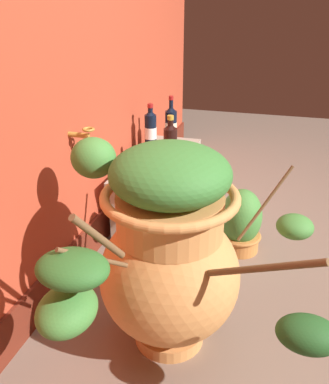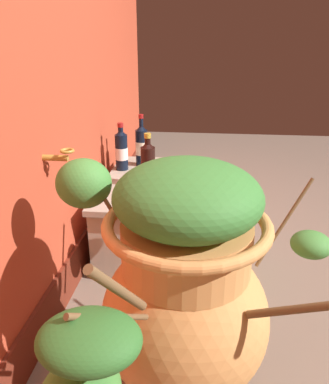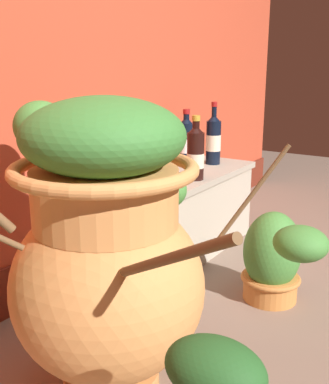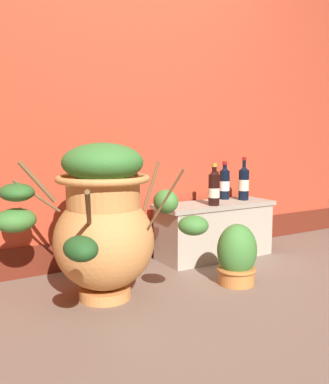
# 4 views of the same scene
# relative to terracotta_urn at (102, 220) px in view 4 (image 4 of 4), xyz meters

# --- Properties ---
(ground_plane) EXTENTS (7.00, 7.00, 0.00)m
(ground_plane) POSITION_rel_terracotta_urn_xyz_m (0.37, -0.53, -0.43)
(ground_plane) COLOR #7A6656
(back_wall) EXTENTS (4.40, 0.33, 2.60)m
(back_wall) POSITION_rel_terracotta_urn_xyz_m (0.37, 0.67, 0.86)
(back_wall) COLOR #B74228
(back_wall) RESTS_ON ground_plane
(terracotta_urn) EXTENTS (1.05, 1.00, 0.84)m
(terracotta_urn) POSITION_rel_terracotta_urn_xyz_m (0.00, 0.00, 0.00)
(terracotta_urn) COLOR #D68E4C
(terracotta_urn) RESTS_ON ground_plane
(stone_ledge) EXTENTS (0.89, 0.34, 0.40)m
(stone_ledge) POSITION_rel_terracotta_urn_xyz_m (1.02, 0.34, -0.22)
(stone_ledge) COLOR #B2A893
(stone_ledge) RESTS_ON ground_plane
(wine_bottle_left) EXTENTS (0.08, 0.08, 0.32)m
(wine_bottle_left) POSITION_rel_terracotta_urn_xyz_m (1.29, 0.34, 0.10)
(wine_bottle_left) COLOR black
(wine_bottle_left) RESTS_ON stone_ledge
(wine_bottle_middle) EXTENTS (0.08, 0.08, 0.29)m
(wine_bottle_middle) POSITION_rel_terracotta_urn_xyz_m (1.19, 0.45, 0.10)
(wine_bottle_middle) COLOR black
(wine_bottle_middle) RESTS_ON stone_ledge
(wine_bottle_right) EXTENTS (0.08, 0.08, 0.29)m
(wine_bottle_right) POSITION_rel_terracotta_urn_xyz_m (0.94, 0.25, 0.10)
(wine_bottle_right) COLOR black
(wine_bottle_right) RESTS_ON stone_ledge
(potted_shrub) EXTENTS (0.24, 0.24, 0.36)m
(potted_shrub) POSITION_rel_terracotta_urn_xyz_m (0.77, -0.20, -0.26)
(potted_shrub) COLOR #CC7F3D
(potted_shrub) RESTS_ON ground_plane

